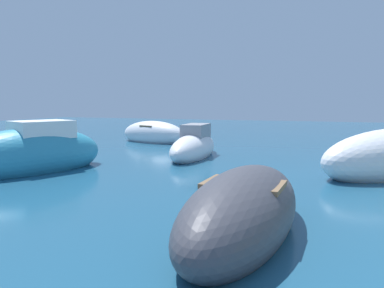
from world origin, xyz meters
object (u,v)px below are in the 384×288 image
(moored_boat_6, at_px, (153,134))
(moored_boat_7, at_px, (32,154))
(moored_boat_0, at_px, (243,212))
(moored_boat_1, at_px, (194,147))

(moored_boat_6, relative_size, moored_boat_7, 0.87)
(moored_boat_0, xyz_separation_m, moored_boat_6, (-7.60, 12.27, 0.02))
(moored_boat_6, height_order, moored_boat_7, moored_boat_7)
(moored_boat_6, distance_m, moored_boat_7, 9.03)
(moored_boat_1, xyz_separation_m, moored_boat_6, (-3.95, 4.40, 0.01))
(moored_boat_6, bearing_deg, moored_boat_7, 106.27)
(moored_boat_1, bearing_deg, moored_boat_7, -42.95)
(moored_boat_0, xyz_separation_m, moored_boat_7, (-7.53, 3.24, 0.16))
(moored_boat_7, bearing_deg, moored_boat_1, 162.56)
(moored_boat_6, bearing_deg, moored_boat_1, 147.74)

